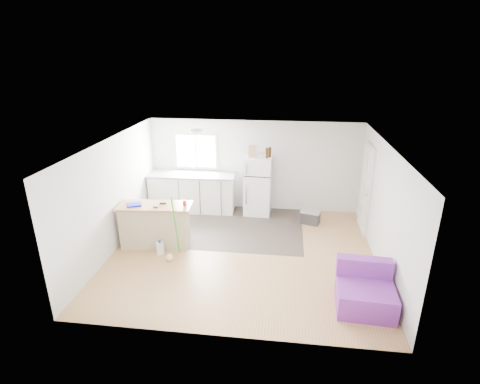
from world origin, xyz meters
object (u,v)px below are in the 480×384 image
object	(u,v)px
cardboard_box	(253,151)
peninsula	(155,225)
refrigerator	(258,185)
bottle_right	(270,152)
mop	(171,250)
purple_seat	(365,292)
cleaner_jug	(160,248)
red_cup	(185,203)
blue_tray	(134,205)
cooler	(310,216)
bottle_left	(267,153)
kitchen_cabinets	(192,192)

from	to	relation	value
cardboard_box	peninsula	bearing A→B (deg)	-133.70
peninsula	refrigerator	world-z (taller)	refrigerator
refrigerator	bottle_right	world-z (taller)	bottle_right
mop	cardboard_box	world-z (taller)	cardboard_box
mop	bottle_right	distance (m)	3.53
purple_seat	cleaner_jug	bearing A→B (deg)	166.18
purple_seat	red_cup	world-z (taller)	red_cup
purple_seat	bottle_right	size ratio (longest dim) A/B	3.88
blue_tray	purple_seat	bearing A→B (deg)	-18.34
cooler	mop	size ratio (longest dim) A/B	0.37
cleaner_jug	refrigerator	bearing A→B (deg)	31.40
cleaner_jug	blue_tray	bearing A→B (deg)	133.08
cooler	cardboard_box	distance (m)	2.18
cleaner_jug	bottle_right	distance (m)	3.59
bottle_left	bottle_right	distance (m)	0.12
refrigerator	red_cup	xyz separation A→B (m)	(-1.41, -1.99, 0.26)
cleaner_jug	cardboard_box	bearing A→B (deg)	33.43
refrigerator	bottle_left	bearing A→B (deg)	-18.53
cleaner_jug	bottle_left	world-z (taller)	bottle_left
mop	cardboard_box	bearing A→B (deg)	58.65
purple_seat	red_cup	bearing A→B (deg)	158.00
cooler	red_cup	distance (m)	3.27
bottle_right	cooler	bearing A→B (deg)	-24.41
refrigerator	cleaner_jug	world-z (taller)	refrigerator
peninsula	purple_seat	distance (m)	4.48
cooler	bottle_left	bearing A→B (deg)	176.81
cooler	purple_seat	bearing A→B (deg)	-61.30
purple_seat	bottle_left	bearing A→B (deg)	121.12
cooler	bottle_right	distance (m)	1.90
kitchen_cabinets	mop	xyz separation A→B (m)	(0.18, -2.60, -0.29)
kitchen_cabinets	blue_tray	size ratio (longest dim) A/B	7.71
refrigerator	cooler	xyz separation A→B (m)	(1.36, -0.47, -0.59)
peninsula	kitchen_cabinets	bearing A→B (deg)	75.87
cleaner_jug	peninsula	bearing A→B (deg)	98.29
cooler	bottle_left	xyz separation A→B (m)	(-1.14, 0.39, 1.49)
purple_seat	blue_tray	size ratio (longest dim) A/B	3.24
kitchen_cabinets	purple_seat	world-z (taller)	kitchen_cabinets
refrigerator	bottle_left	world-z (taller)	bottle_left
red_cup	bottle_left	xyz separation A→B (m)	(1.62, 1.91, 0.64)
cardboard_box	bottle_right	world-z (taller)	cardboard_box
cleaner_jug	mop	size ratio (longest dim) A/B	0.23
red_cup	purple_seat	bearing A→B (deg)	-25.29
purple_seat	cleaner_jug	distance (m)	4.15
refrigerator	cleaner_jug	bearing A→B (deg)	-124.58
red_cup	cardboard_box	distance (m)	2.42
blue_tray	cardboard_box	world-z (taller)	cardboard_box
purple_seat	cardboard_box	distance (m)	4.49
blue_tray	refrigerator	bearing A→B (deg)	40.65
kitchen_cabinets	cleaner_jug	world-z (taller)	kitchen_cabinets
blue_tray	bottle_left	xyz separation A→B (m)	(2.69, 2.05, 0.68)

